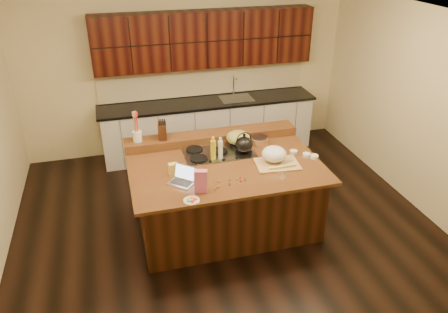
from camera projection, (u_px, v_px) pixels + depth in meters
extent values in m
cube|color=black|center=(225.00, 224.00, 5.92)|extent=(5.50, 5.00, 0.01)
cube|color=silver|center=(225.00, 18.00, 4.65)|extent=(5.50, 5.00, 0.01)
cube|color=beige|center=(186.00, 73.00, 7.42)|extent=(5.50, 0.01, 2.70)
cube|color=beige|center=(317.00, 273.00, 3.15)|extent=(5.50, 0.01, 2.70)
cube|color=beige|center=(420.00, 111.00, 5.93)|extent=(0.01, 5.00, 2.70)
cube|color=black|center=(225.00, 196.00, 5.71)|extent=(2.22, 1.42, 0.88)
cube|color=black|center=(225.00, 165.00, 5.50)|extent=(2.40, 1.60, 0.04)
cube|color=black|center=(212.00, 137.00, 6.06)|extent=(2.40, 0.30, 0.12)
cube|color=gray|center=(219.00, 153.00, 5.74)|extent=(0.92, 0.52, 0.02)
cylinder|color=black|center=(195.00, 150.00, 5.77)|extent=(0.22, 0.22, 0.03)
cylinder|color=black|center=(238.00, 145.00, 5.91)|extent=(0.22, 0.22, 0.03)
cylinder|color=black|center=(199.00, 159.00, 5.55)|extent=(0.22, 0.22, 0.03)
cylinder|color=black|center=(244.00, 153.00, 5.69)|extent=(0.22, 0.22, 0.03)
cylinder|color=black|center=(219.00, 151.00, 5.73)|extent=(0.22, 0.22, 0.03)
cube|color=silver|center=(209.00, 128.00, 7.63)|extent=(3.60, 0.62, 0.90)
cube|color=black|center=(208.00, 102.00, 7.41)|extent=(3.70, 0.66, 0.04)
cube|color=gray|center=(236.00, 99.00, 7.52)|extent=(0.55, 0.42, 0.01)
cylinder|color=gray|center=(234.00, 85.00, 7.59)|extent=(0.02, 0.02, 0.36)
cube|color=black|center=(205.00, 39.00, 7.06)|extent=(3.60, 0.34, 0.90)
cube|color=beige|center=(204.00, 81.00, 7.54)|extent=(3.60, 0.03, 0.50)
ellipsoid|color=black|center=(244.00, 145.00, 5.63)|extent=(0.28, 0.28, 0.21)
ellipsoid|color=olive|center=(238.00, 138.00, 5.86)|extent=(0.37, 0.37, 0.18)
cube|color=#B7B7BC|center=(181.00, 183.00, 5.06)|extent=(0.34, 0.33, 0.01)
cube|color=black|center=(181.00, 183.00, 5.06)|extent=(0.25, 0.25, 0.00)
cube|color=#B7B7BC|center=(185.00, 172.00, 5.09)|extent=(0.25, 0.23, 0.18)
cube|color=silver|center=(185.00, 172.00, 5.09)|extent=(0.22, 0.21, 0.16)
cylinder|color=gold|center=(213.00, 150.00, 5.52)|extent=(0.07, 0.07, 0.27)
cylinder|color=silver|center=(220.00, 150.00, 5.55)|extent=(0.07, 0.07, 0.25)
cube|color=tan|center=(277.00, 164.00, 5.46)|extent=(0.57, 0.44, 0.02)
ellipsoid|color=white|center=(274.00, 154.00, 5.47)|extent=(0.31, 0.31, 0.19)
cube|color=#EDD872|center=(274.00, 168.00, 5.31)|extent=(0.12, 0.03, 0.03)
cube|color=#EDD872|center=(283.00, 167.00, 5.34)|extent=(0.12, 0.03, 0.03)
cube|color=#EDD872|center=(291.00, 166.00, 5.37)|extent=(0.12, 0.03, 0.03)
cylinder|color=gray|center=(287.00, 163.00, 5.46)|extent=(0.20, 0.08, 0.01)
cylinder|color=white|center=(306.00, 155.00, 5.65)|extent=(0.11, 0.11, 0.04)
cylinder|color=white|center=(314.00, 157.00, 5.61)|extent=(0.12, 0.12, 0.04)
cylinder|color=white|center=(293.00, 152.00, 5.73)|extent=(0.11, 0.11, 0.04)
cylinder|color=#996B3F|center=(260.00, 141.00, 5.98)|extent=(0.28, 0.28, 0.09)
cone|color=silver|center=(283.00, 174.00, 5.20)|extent=(0.09, 0.09, 0.07)
cube|color=#C75E8A|center=(201.00, 181.00, 4.85)|extent=(0.16, 0.12, 0.27)
cylinder|color=white|center=(192.00, 200.00, 4.75)|extent=(0.21, 0.21, 0.01)
cube|color=#F5CA56|center=(173.00, 169.00, 5.23)|extent=(0.11, 0.08, 0.15)
cylinder|color=white|center=(137.00, 136.00, 5.76)|extent=(0.16, 0.16, 0.14)
cube|color=black|center=(162.00, 131.00, 5.82)|extent=(0.13, 0.19, 0.22)
ellipsoid|color=red|center=(218.00, 187.00, 4.98)|extent=(0.02, 0.02, 0.02)
ellipsoid|color=#198C26|center=(229.00, 183.00, 5.06)|extent=(0.02, 0.02, 0.02)
ellipsoid|color=red|center=(240.00, 177.00, 5.18)|extent=(0.02, 0.02, 0.02)
ellipsoid|color=#198C26|center=(230.00, 180.00, 5.13)|extent=(0.02, 0.02, 0.02)
ellipsoid|color=red|center=(241.00, 181.00, 5.10)|extent=(0.02, 0.02, 0.02)
ellipsoid|color=#198C26|center=(215.00, 189.00, 4.95)|extent=(0.02, 0.02, 0.02)
ellipsoid|color=red|center=(218.00, 186.00, 5.00)|extent=(0.02, 0.02, 0.02)
ellipsoid|color=#198C26|center=(245.00, 180.00, 5.12)|extent=(0.02, 0.02, 0.02)
ellipsoid|color=red|center=(245.00, 179.00, 5.15)|extent=(0.02, 0.02, 0.02)
ellipsoid|color=#198C26|center=(219.00, 181.00, 5.10)|extent=(0.02, 0.02, 0.02)
ellipsoid|color=red|center=(230.00, 185.00, 5.03)|extent=(0.02, 0.02, 0.02)
ellipsoid|color=#198C26|center=(237.00, 179.00, 5.14)|extent=(0.02, 0.02, 0.02)
ellipsoid|color=red|center=(218.00, 181.00, 5.09)|extent=(0.02, 0.02, 0.02)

